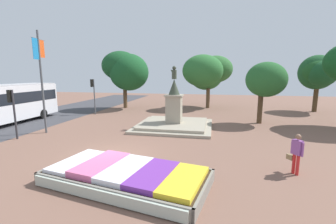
# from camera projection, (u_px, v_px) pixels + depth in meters

# --- Properties ---
(ground_plane) EXTENTS (76.26, 76.26, 0.00)m
(ground_plane) POSITION_uv_depth(u_px,v_px,m) (111.00, 156.00, 11.61)
(ground_plane) COLOR brown
(flower_planter) EXTENTS (6.77, 4.15, 0.69)m
(flower_planter) POSITION_uv_depth(u_px,v_px,m) (126.00, 176.00, 8.69)
(flower_planter) COLOR #38281C
(flower_planter) RESTS_ON ground_plane
(statue_monument) EXTENTS (5.95, 5.95, 4.83)m
(statue_monument) POSITION_uv_depth(u_px,v_px,m) (174.00, 119.00, 17.98)
(statue_monument) COLOR #9F9581
(statue_monument) RESTS_ON ground_plane
(traffic_light_mid_block) EXTENTS (0.42, 0.30, 3.22)m
(traffic_light_mid_block) POSITION_uv_depth(u_px,v_px,m) (12.00, 105.00, 14.40)
(traffic_light_mid_block) COLOR #2D2D33
(traffic_light_mid_block) RESTS_ON ground_plane
(traffic_light_far_corner) EXTENTS (0.42, 0.31, 3.70)m
(traffic_light_far_corner) POSITION_uv_depth(u_px,v_px,m) (93.00, 90.00, 23.52)
(traffic_light_far_corner) COLOR #4C5156
(traffic_light_far_corner) RESTS_ON ground_plane
(banner_pole) EXTENTS (0.16, 1.33, 7.15)m
(banner_pole) POSITION_uv_depth(u_px,v_px,m) (41.00, 77.00, 15.67)
(banner_pole) COLOR #4C5156
(banner_pole) RESTS_ON ground_plane
(pedestrian_with_handbag) EXTENTS (0.50, 0.64, 1.75)m
(pedestrian_with_handbag) POSITION_uv_depth(u_px,v_px,m) (296.00, 152.00, 9.38)
(pedestrian_with_handbag) COLOR red
(pedestrian_with_handbag) RESTS_ON ground_plane
(park_tree_far_left) EXTENTS (6.09, 6.35, 6.55)m
(park_tree_far_left) POSITION_uv_depth(u_px,v_px,m) (207.00, 72.00, 27.97)
(park_tree_far_left) COLOR brown
(park_tree_far_left) RESTS_ON ground_plane
(park_tree_behind_statue) EXTENTS (5.69, 4.85, 6.97)m
(park_tree_behind_statue) POSITION_uv_depth(u_px,v_px,m) (125.00, 70.00, 27.02)
(park_tree_behind_statue) COLOR brown
(park_tree_behind_statue) RESTS_ON ground_plane
(park_tree_far_right) EXTENTS (3.84, 4.48, 6.34)m
(park_tree_far_right) POSITION_uv_depth(u_px,v_px,m) (318.00, 73.00, 24.77)
(park_tree_far_right) COLOR #4C3823
(park_tree_far_right) RESTS_ON ground_plane
(park_tree_street_side) EXTENTS (3.27, 3.24, 5.21)m
(park_tree_street_side) POSITION_uv_depth(u_px,v_px,m) (267.00, 79.00, 18.56)
(park_tree_street_side) COLOR #4C3823
(park_tree_street_side) RESTS_ON ground_plane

